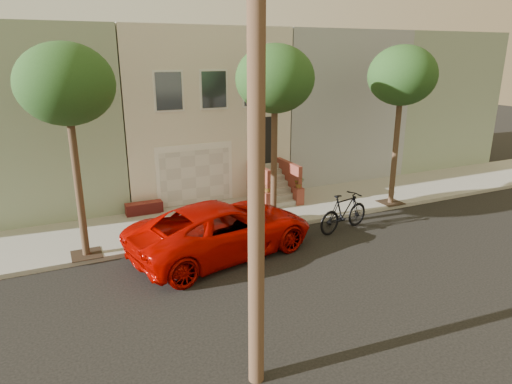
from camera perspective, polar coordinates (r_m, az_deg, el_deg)
name	(u,v)px	position (r m, az deg, el deg)	size (l,w,h in m)	color
ground	(304,277)	(13.09, 6.13, -10.75)	(90.00, 90.00, 0.00)	black
sidewalk	(233,216)	(17.44, -2.91, -3.06)	(40.00, 3.70, 0.15)	#9B998D
house_row	(186,107)	(22.03, -8.89, 10.58)	(33.10, 11.70, 7.00)	#B9AD9E
tree_left	(66,86)	(13.78, -23.00, 12.32)	(2.70, 2.57, 6.30)	#2D2116
tree_mid	(275,80)	(15.48, 2.42, 14.03)	(2.70, 2.57, 6.30)	#2D2116
tree_right	(402,77)	(18.66, 18.08, 13.77)	(2.70, 2.57, 6.30)	#2D2116
pickup_truck	(223,229)	(14.19, -4.24, -4.67)	(2.77, 6.01, 1.67)	#BB0600
motorcycle	(344,212)	(16.30, 11.12, -2.51)	(0.66, 2.33, 1.40)	black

